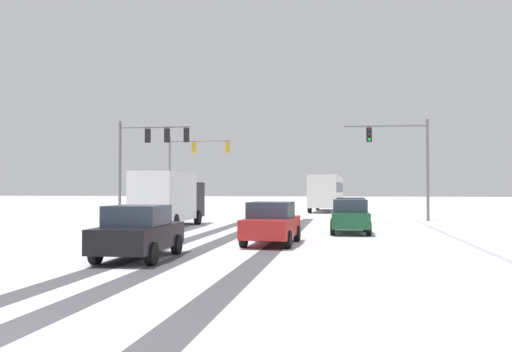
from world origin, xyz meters
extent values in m
plane|color=silver|center=(0.00, 0.00, 0.00)|extent=(300.00, 300.00, 0.00)
cube|color=#4C4C51|center=(2.08, 14.93, 0.00)|extent=(0.76, 32.85, 0.01)
cube|color=#4C4C51|center=(-0.34, 14.93, 0.00)|extent=(0.78, 32.85, 0.01)
cube|color=#4C4C51|center=(-1.82, 14.93, 0.00)|extent=(0.72, 32.85, 0.01)
cylinder|color=slate|center=(-9.76, 25.86, 3.25)|extent=(0.18, 0.18, 6.50)
cylinder|color=slate|center=(-7.42, 25.90, 6.10)|extent=(4.67, 0.20, 0.12)
cube|color=black|center=(-7.89, 25.89, 5.55)|extent=(0.32, 0.25, 0.90)
sphere|color=black|center=(-7.89, 26.05, 5.85)|extent=(0.20, 0.20, 0.20)
sphere|color=black|center=(-7.89, 26.05, 5.55)|extent=(0.20, 0.20, 0.20)
sphere|color=green|center=(-7.89, 26.05, 5.25)|extent=(0.20, 0.20, 0.20)
cube|color=black|center=(-6.60, 25.92, 5.55)|extent=(0.32, 0.25, 0.90)
sphere|color=black|center=(-6.61, 26.08, 5.85)|extent=(0.20, 0.20, 0.20)
sphere|color=black|center=(-6.61, 26.08, 5.55)|extent=(0.20, 0.20, 0.20)
sphere|color=green|center=(-6.61, 26.08, 5.25)|extent=(0.20, 0.20, 0.20)
cube|color=black|center=(-5.32, 25.94, 5.55)|extent=(0.32, 0.25, 0.90)
sphere|color=black|center=(-5.32, 26.10, 5.85)|extent=(0.20, 0.20, 0.20)
sphere|color=black|center=(-5.32, 26.10, 5.55)|extent=(0.20, 0.20, 0.20)
sphere|color=green|center=(-5.32, 26.10, 5.25)|extent=(0.20, 0.20, 0.20)
cylinder|color=slate|center=(9.76, 27.86, 3.25)|extent=(0.18, 0.18, 6.50)
cylinder|color=slate|center=(7.19, 27.67, 6.10)|extent=(5.15, 0.50, 0.12)
cube|color=black|center=(6.16, 27.59, 5.55)|extent=(0.34, 0.26, 0.90)
sphere|color=black|center=(6.17, 27.43, 5.85)|extent=(0.20, 0.20, 0.20)
sphere|color=black|center=(6.17, 27.43, 5.55)|extent=(0.20, 0.20, 0.20)
sphere|color=green|center=(6.17, 27.43, 5.25)|extent=(0.20, 0.20, 0.20)
cylinder|color=slate|center=(-9.76, 35.86, 3.25)|extent=(0.18, 0.18, 6.50)
cylinder|color=slate|center=(-7.18, 35.97, 6.10)|extent=(5.16, 0.34, 0.12)
cube|color=#B79319|center=(-7.70, 35.95, 5.55)|extent=(0.33, 0.25, 0.90)
sphere|color=black|center=(-7.70, 36.11, 5.85)|extent=(0.20, 0.20, 0.20)
sphere|color=black|center=(-7.70, 36.11, 5.55)|extent=(0.20, 0.20, 0.20)
sphere|color=green|center=(-7.70, 36.11, 5.25)|extent=(0.20, 0.20, 0.20)
cube|color=#B79319|center=(-4.86, 36.07, 5.55)|extent=(0.33, 0.25, 0.90)
sphere|color=black|center=(-4.87, 36.23, 5.85)|extent=(0.20, 0.20, 0.20)
sphere|color=black|center=(-4.87, 36.23, 5.55)|extent=(0.20, 0.20, 0.20)
sphere|color=green|center=(-4.87, 36.23, 5.25)|extent=(0.20, 0.20, 0.20)
cube|color=yellow|center=(4.91, 24.36, 0.67)|extent=(1.85, 4.16, 0.70)
cube|color=#2D3847|center=(4.91, 24.21, 1.32)|extent=(1.63, 1.96, 0.60)
cylinder|color=black|center=(4.05, 25.60, 0.32)|extent=(0.24, 0.65, 0.64)
cylinder|color=black|center=(5.67, 25.66, 0.32)|extent=(0.24, 0.65, 0.64)
cylinder|color=black|center=(4.15, 23.06, 0.32)|extent=(0.24, 0.65, 0.64)
cylinder|color=black|center=(5.76, 23.12, 0.32)|extent=(0.24, 0.65, 0.64)
cube|color=#194C2D|center=(4.83, 19.09, 0.67)|extent=(1.77, 4.13, 0.70)
cube|color=#2D3847|center=(4.84, 18.94, 1.32)|extent=(1.59, 1.93, 0.60)
cylinder|color=black|center=(4.00, 20.35, 0.32)|extent=(0.23, 0.64, 0.64)
cylinder|color=black|center=(5.62, 20.38, 0.32)|extent=(0.23, 0.64, 0.64)
cylinder|color=black|center=(4.05, 17.80, 0.32)|extent=(0.23, 0.64, 0.64)
cylinder|color=black|center=(5.66, 17.83, 0.32)|extent=(0.23, 0.64, 0.64)
cube|color=red|center=(1.84, 13.38, 0.67)|extent=(1.87, 4.17, 0.70)
cube|color=#2D3847|center=(1.83, 13.23, 1.32)|extent=(1.64, 1.96, 0.60)
cylinder|color=black|center=(1.08, 14.69, 0.32)|extent=(0.25, 0.65, 0.64)
cylinder|color=black|center=(2.70, 14.62, 0.32)|extent=(0.25, 0.65, 0.64)
cylinder|color=black|center=(0.98, 12.15, 0.32)|extent=(0.25, 0.65, 0.64)
cylinder|color=black|center=(2.59, 12.08, 0.32)|extent=(0.25, 0.65, 0.64)
cube|color=black|center=(-1.54, 8.53, 0.67)|extent=(1.85, 4.16, 0.70)
cube|color=#2D3847|center=(-1.53, 8.38, 1.32)|extent=(1.63, 1.96, 0.60)
cylinder|color=black|center=(-2.40, 9.77, 0.32)|extent=(0.24, 0.65, 0.64)
cylinder|color=black|center=(-0.78, 9.83, 0.32)|extent=(0.24, 0.65, 0.64)
cylinder|color=black|center=(-2.30, 7.23, 0.32)|extent=(0.24, 0.65, 0.64)
cylinder|color=black|center=(-0.69, 7.29, 0.32)|extent=(0.24, 0.65, 0.64)
cube|color=silver|center=(2.96, 44.56, 1.93)|extent=(3.04, 11.11, 2.90)
cube|color=#283342|center=(2.96, 44.56, 2.28)|extent=(3.04, 10.23, 0.90)
cylinder|color=black|center=(3.95, 40.66, 0.48)|extent=(0.35, 0.97, 0.96)
cylinder|color=black|center=(1.58, 40.77, 0.48)|extent=(0.35, 0.97, 0.96)
cylinder|color=black|center=(4.31, 47.80, 0.48)|extent=(0.35, 0.97, 0.96)
cylinder|color=black|center=(1.93, 47.92, 0.48)|extent=(0.35, 0.97, 0.96)
cube|color=black|center=(-5.04, 24.43, 1.47)|extent=(2.14, 2.24, 2.10)
cube|color=silver|center=(-4.97, 20.73, 1.72)|extent=(2.30, 5.24, 2.60)
cylinder|color=black|center=(-6.05, 23.97, 0.42)|extent=(0.30, 0.85, 0.84)
cylinder|color=black|center=(-4.02, 24.01, 0.42)|extent=(0.30, 0.85, 0.84)
cylinder|color=black|center=(-5.96, 19.29, 0.42)|extent=(0.30, 0.85, 0.84)
cylinder|color=black|center=(-3.94, 19.32, 0.42)|extent=(0.30, 0.85, 0.84)
camera|label=1|loc=(4.54, -6.80, 2.10)|focal=37.47mm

